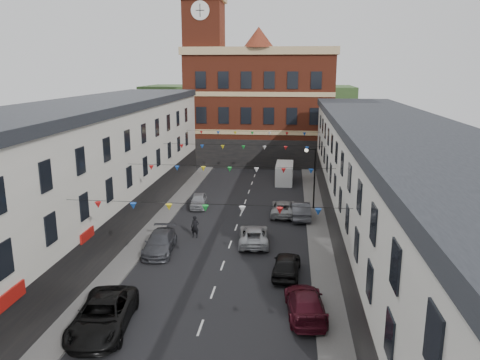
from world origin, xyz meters
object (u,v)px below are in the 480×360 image
at_px(car_left_d, 160,243).
at_px(white_van, 284,173).
at_px(car_right_e, 300,210).
at_px(car_right_f, 283,208).
at_px(car_left_e, 199,201).
at_px(pedestrian, 195,227).
at_px(car_right_d, 287,265).
at_px(street_lamp, 312,170).
at_px(moving_car, 254,235).
at_px(car_left_c, 103,315).
at_px(car_right_c, 305,303).

distance_m(car_left_d, white_van, 24.42).
bearing_deg(car_right_e, car_right_f, -29.79).
relative_size(car_left_e, car_right_e, 0.83).
bearing_deg(car_left_d, car_right_f, 43.11).
bearing_deg(pedestrian, car_right_d, -33.26).
height_order(white_van, pedestrian, white_van).
relative_size(street_lamp, white_van, 1.16).
distance_m(street_lamp, moving_car, 11.13).
distance_m(car_left_c, moving_car, 14.82).
distance_m(car_left_c, car_right_d, 12.13).
height_order(street_lamp, pedestrian, street_lamp).
xyz_separation_m(car_left_d, moving_car, (6.78, 2.47, -0.05)).
distance_m(car_right_c, car_right_d, 5.16).
relative_size(car_left_d, car_left_e, 1.29).
xyz_separation_m(car_right_f, pedestrian, (-6.94, -6.78, 0.23)).
height_order(car_right_e, moving_car, car_right_e).
bearing_deg(car_left_d, pedestrian, 53.41).
height_order(car_left_d, white_van, white_van).
bearing_deg(car_left_d, street_lamp, 40.90).
relative_size(car_left_c, car_right_f, 1.21).
xyz_separation_m(car_right_e, moving_car, (-3.70, -6.77, -0.09)).
height_order(street_lamp, car_right_f, street_lamp).
xyz_separation_m(car_left_e, car_right_e, (9.88, -2.40, 0.11)).
bearing_deg(car_left_d, white_van, 63.67).
height_order(car_left_d, car_right_d, car_right_d).
bearing_deg(street_lamp, car_left_e, -178.06).
height_order(car_right_d, pedestrian, pedestrian).
distance_m(car_left_e, car_right_d, 17.11).
xyz_separation_m(street_lamp, car_right_c, (-1.05, -20.09, -3.18)).
bearing_deg(car_left_e, car_left_c, -98.26).
bearing_deg(car_right_f, pedestrian, 44.17).
height_order(street_lamp, car_right_c, street_lamp).
xyz_separation_m(car_left_c, car_right_d, (9.39, 7.67, -0.09)).
bearing_deg(car_left_d, car_right_c, -42.92).
height_order(car_left_e, car_right_c, car_right_c).
bearing_deg(car_right_c, car_right_f, -90.70).
distance_m(car_right_d, white_van, 25.84).
bearing_deg(car_right_d, car_left_d, -13.97).
xyz_separation_m(street_lamp, car_right_d, (-2.14, -15.05, -3.18)).
relative_size(car_left_e, car_right_f, 0.80).
bearing_deg(street_lamp, car_right_e, -110.78).
distance_m(car_right_c, moving_car, 11.18).
distance_m(car_left_d, car_right_e, 13.97).
xyz_separation_m(car_left_d, car_right_f, (8.92, 10.03, -0.05)).
height_order(car_right_f, pedestrian, pedestrian).
xyz_separation_m(car_left_d, car_right_c, (10.48, -8.09, -0.00)).
distance_m(car_right_d, car_right_f, 13.08).
xyz_separation_m(car_right_c, moving_car, (-3.70, 10.55, -0.04)).
height_order(street_lamp, moving_car, street_lamp).
bearing_deg(white_van, moving_car, -94.77).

